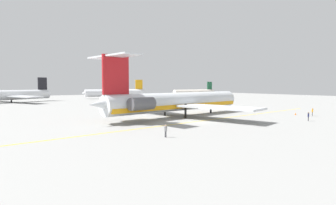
% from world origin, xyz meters
% --- Properties ---
extents(ground, '(296.07, 296.07, 0.00)m').
position_xyz_m(ground, '(0.00, 0.00, 0.00)').
color(ground, gray).
extents(main_jetliner, '(42.27, 37.41, 12.31)m').
position_xyz_m(main_jetliner, '(1.20, 9.14, 3.36)').
color(main_jetliner, silver).
rests_on(main_jetliner, ground).
extents(airliner_mid_left, '(32.40, 32.60, 10.05)m').
position_xyz_m(airliner_mid_left, '(-21.49, 84.34, 2.96)').
color(airliner_mid_left, silver).
rests_on(airliner_mid_left, ground).
extents(airliner_mid_right, '(31.77, 31.61, 9.52)m').
position_xyz_m(airliner_mid_right, '(26.13, 92.12, 2.80)').
color(airliner_mid_right, silver).
rests_on(airliner_mid_right, ground).
extents(airliner_far_right, '(28.84, 28.48, 8.63)m').
position_xyz_m(airliner_far_right, '(69.66, 80.43, 2.54)').
color(airliner_far_right, silver).
rests_on(airliner_far_right, ground).
extents(ground_crew_near_nose, '(0.42, 0.29, 1.81)m').
position_xyz_m(ground_crew_near_nose, '(27.08, -7.66, 1.15)').
color(ground_crew_near_nose, black).
rests_on(ground_crew_near_nose, ground).
extents(ground_crew_near_tail, '(0.28, 0.40, 1.72)m').
position_xyz_m(ground_crew_near_tail, '(-14.09, -8.48, 1.09)').
color(ground_crew_near_tail, black).
rests_on(ground_crew_near_tail, ground).
extents(ground_crew_portside, '(0.38, 0.29, 1.74)m').
position_xyz_m(ground_crew_portside, '(17.63, -11.54, 1.10)').
color(ground_crew_portside, black).
rests_on(ground_crew_portside, ground).
extents(safety_cone_nose, '(0.40, 0.40, 0.55)m').
position_xyz_m(safety_cone_nose, '(25.95, -4.39, 0.28)').
color(safety_cone_nose, '#EA590F').
rests_on(safety_cone_nose, ground).
extents(taxiway_centreline, '(83.22, 6.66, 0.01)m').
position_xyz_m(taxiway_centreline, '(2.38, 1.03, 0.00)').
color(taxiway_centreline, gold).
rests_on(taxiway_centreline, ground).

